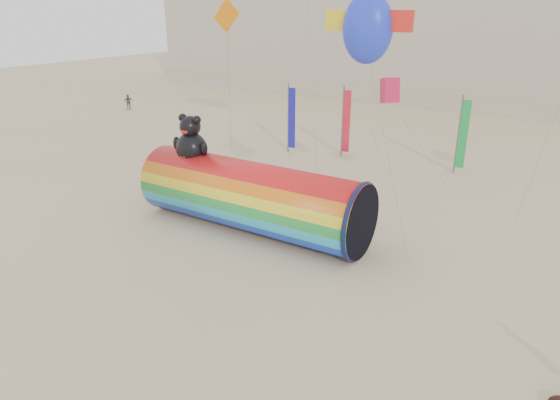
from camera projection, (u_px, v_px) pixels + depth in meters
The scene contains 4 objects.
ground at pixel (252, 258), 22.14m from camera, with size 160.00×160.00×0.00m, color #CCB58C.
hotel_building at pixel (388, 7), 60.54m from camera, with size 60.40×15.40×20.60m.
windsock_assembly at pixel (251, 195), 24.46m from camera, with size 11.84×3.61×5.46m.
festival_banners at pixel (362, 124), 35.22m from camera, with size 12.66×1.77×5.20m.
Camera 1 is at (11.55, -15.98, 10.47)m, focal length 32.00 mm.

